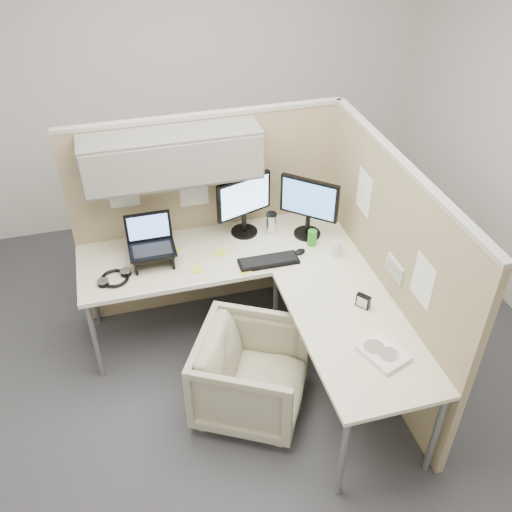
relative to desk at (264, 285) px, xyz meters
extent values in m
plane|color=#37373C|center=(-0.12, -0.13, -0.69)|extent=(4.50, 4.50, 0.00)
cube|color=tan|center=(-0.22, 0.77, 0.11)|extent=(2.00, 0.05, 1.60)
cube|color=#A8A399|center=(-0.22, 0.77, 0.93)|extent=(2.00, 0.06, 0.03)
cube|color=slate|center=(-0.47, 0.62, 0.73)|extent=(1.20, 0.34, 0.34)
cube|color=gray|center=(-0.47, 0.45, 0.73)|extent=(1.18, 0.01, 0.30)
plane|color=white|center=(-0.82, 0.75, 0.46)|extent=(0.26, 0.00, 0.26)
plane|color=white|center=(-0.32, 0.75, 0.39)|extent=(0.26, 0.00, 0.26)
cube|color=tan|center=(0.78, -0.23, 0.11)|extent=(0.05, 2.00, 1.60)
cube|color=#A8A399|center=(0.78, -0.23, 0.93)|extent=(0.06, 2.00, 0.03)
cube|color=#A8A399|center=(0.78, 0.77, 0.11)|extent=(0.06, 0.06, 1.60)
cube|color=silver|center=(0.75, -0.38, 0.27)|extent=(0.02, 0.20, 0.12)
cube|color=gray|center=(0.73, -0.38, 0.27)|extent=(0.00, 0.16, 0.09)
plane|color=white|center=(0.75, 0.17, 0.51)|extent=(0.00, 0.26, 0.26)
plane|color=white|center=(0.75, -0.68, 0.41)|extent=(0.00, 0.26, 0.26)
cube|color=beige|center=(-0.22, 0.41, 0.03)|extent=(2.00, 0.68, 0.03)
cube|color=beige|center=(0.41, -0.58, 0.03)|extent=(0.68, 1.30, 0.03)
cube|color=white|center=(-0.22, 0.07, 0.03)|extent=(2.00, 0.02, 0.03)
cylinder|color=gray|center=(-1.17, 0.12, -0.34)|extent=(0.04, 0.04, 0.70)
cylinder|color=gray|center=(-1.17, 0.70, -0.34)|extent=(0.04, 0.04, 0.70)
cylinder|color=gray|center=(0.13, -1.18, -0.34)|extent=(0.04, 0.04, 0.70)
cylinder|color=gray|center=(0.71, -1.18, -0.34)|extent=(0.04, 0.04, 0.70)
cylinder|color=gray|center=(0.13, 0.12, -0.34)|extent=(0.04, 0.04, 0.70)
imported|color=#B8AE92|center=(-0.21, -0.42, -0.34)|extent=(0.87, 0.89, 0.69)
cylinder|color=black|center=(0.01, 0.59, 0.05)|extent=(0.20, 0.20, 0.02)
cylinder|color=black|center=(0.01, 0.59, 0.13)|extent=(0.04, 0.04, 0.15)
cube|color=black|center=(0.01, 0.59, 0.36)|extent=(0.43, 0.18, 0.30)
cube|color=#8EC8F5|center=(0.02, 0.57, 0.36)|extent=(0.38, 0.13, 0.26)
cylinder|color=black|center=(0.46, 0.44, 0.05)|extent=(0.20, 0.20, 0.02)
cylinder|color=black|center=(0.46, 0.44, 0.13)|extent=(0.04, 0.04, 0.15)
cube|color=black|center=(0.46, 0.44, 0.36)|extent=(0.35, 0.32, 0.30)
cube|color=#5799ED|center=(0.45, 0.42, 0.36)|extent=(0.30, 0.27, 0.26)
cube|color=black|center=(-0.70, 0.38, 0.15)|extent=(0.28, 0.22, 0.01)
cube|color=black|center=(-0.82, 0.38, 0.10)|extent=(0.02, 0.21, 0.11)
cube|color=black|center=(-0.57, 0.38, 0.10)|extent=(0.02, 0.21, 0.11)
cube|color=black|center=(-0.70, 0.38, 0.16)|extent=(0.32, 0.22, 0.02)
cube|color=black|center=(-0.70, 0.51, 0.27)|extent=(0.32, 0.05, 0.20)
cube|color=#598CF2|center=(-0.70, 0.50, 0.27)|extent=(0.28, 0.04, 0.17)
cube|color=black|center=(0.08, 0.18, 0.05)|extent=(0.42, 0.14, 0.02)
ellipsoid|color=black|center=(0.33, 0.23, 0.06)|extent=(0.10, 0.08, 0.03)
cylinder|color=silver|center=(0.20, 0.53, 0.12)|extent=(0.08, 0.08, 0.16)
cylinder|color=black|center=(0.20, 0.53, 0.21)|extent=(0.08, 0.08, 0.01)
cylinder|color=silver|center=(0.57, 0.13, 0.10)|extent=(0.07, 0.07, 0.12)
cylinder|color=#268C1E|center=(0.45, 0.31, 0.10)|extent=(0.07, 0.07, 0.12)
cube|color=yellow|center=(-0.23, 0.38, 0.05)|extent=(0.09, 0.09, 0.01)
cube|color=yellow|center=(-0.42, 0.23, 0.05)|extent=(0.08, 0.08, 0.01)
cube|color=yellow|center=(-0.10, 0.12, 0.05)|extent=(0.09, 0.09, 0.01)
cube|color=yellow|center=(-0.55, 0.50, 0.05)|extent=(0.09, 0.09, 0.01)
torus|color=black|center=(-0.97, 0.27, 0.06)|extent=(0.26, 0.26, 0.02)
cylinder|color=black|center=(-1.05, 0.23, 0.06)|extent=(0.07, 0.07, 0.03)
cylinder|color=black|center=(-0.90, 0.31, 0.06)|extent=(0.07, 0.07, 0.03)
cube|color=white|center=(0.48, -0.84, 0.06)|extent=(0.28, 0.32, 0.03)
cylinder|color=silver|center=(0.50, -0.87, 0.07)|extent=(0.12, 0.12, 0.00)
cylinder|color=silver|center=(0.44, -0.79, 0.08)|extent=(0.12, 0.12, 0.00)
cube|color=black|center=(0.53, -0.42, 0.09)|extent=(0.08, 0.09, 0.09)
cube|color=white|center=(0.52, -0.43, 0.09)|extent=(0.05, 0.06, 0.07)
camera|label=1|loc=(-0.84, -2.85, 2.49)|focal=40.00mm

